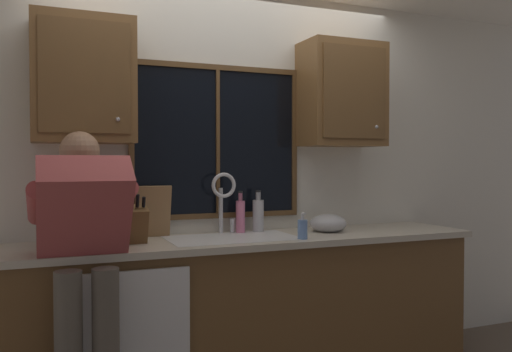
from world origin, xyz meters
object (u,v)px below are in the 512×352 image
at_px(soap_dispenser, 303,229).
at_px(bottle_tall_clear, 240,216).
at_px(mixing_bowl, 328,223).
at_px(bottle_green_glass, 258,215).
at_px(knife_block, 136,225).
at_px(cutting_board, 153,212).
at_px(person_standing, 84,248).

bearing_deg(soap_dispenser, bottle_tall_clear, 121.25).
relative_size(soap_dispenser, bottle_tall_clear, 0.59).
relative_size(mixing_bowl, bottle_green_glass, 0.88).
height_order(knife_block, mixing_bowl, knife_block).
xyz_separation_m(cutting_board, soap_dispenser, (0.83, -0.42, -0.10)).
distance_m(knife_block, bottle_green_glass, 0.87).
xyz_separation_m(mixing_bowl, soap_dispenser, (-0.32, -0.24, 0.01)).
distance_m(cutting_board, soap_dispenser, 0.94).
bearing_deg(soap_dispenser, bottle_green_glass, 106.71).
bearing_deg(bottle_tall_clear, person_standing, -153.46).
xyz_separation_m(mixing_bowl, bottle_tall_clear, (-0.57, 0.17, 0.06)).
bearing_deg(bottle_green_glass, knife_block, -166.74).
height_order(knife_block, bottle_green_glass, knife_block).
bearing_deg(person_standing, soap_dispenser, 4.61).
relative_size(person_standing, mixing_bowl, 6.29).
relative_size(knife_block, bottle_green_glass, 1.15).
bearing_deg(mixing_bowl, bottle_green_glass, 159.17).
bearing_deg(cutting_board, bottle_tall_clear, -1.26).
height_order(knife_block, cutting_board, cutting_board).
bearing_deg(mixing_bowl, bottle_tall_clear, 163.30).
xyz_separation_m(person_standing, bottle_tall_clear, (1.03, 0.51, 0.07)).
distance_m(knife_block, cutting_board, 0.26).
bearing_deg(bottle_green_glass, soap_dispenser, -73.29).
bearing_deg(knife_block, bottle_green_glass, 13.26).
distance_m(knife_block, bottle_tall_clear, 0.75).
height_order(mixing_bowl, bottle_green_glass, bottle_green_glass).
relative_size(person_standing, bottle_tall_clear, 5.63).
bearing_deg(bottle_green_glass, cutting_board, 178.75).
distance_m(cutting_board, bottle_tall_clear, 0.58).
bearing_deg(cutting_board, mixing_bowl, -9.08).
bearing_deg(soap_dispenser, knife_block, 167.82).
relative_size(knife_block, bottle_tall_clear, 1.16).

